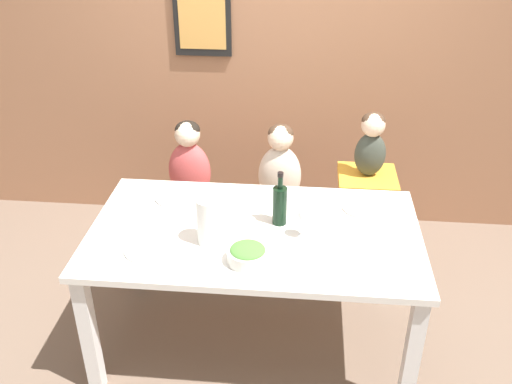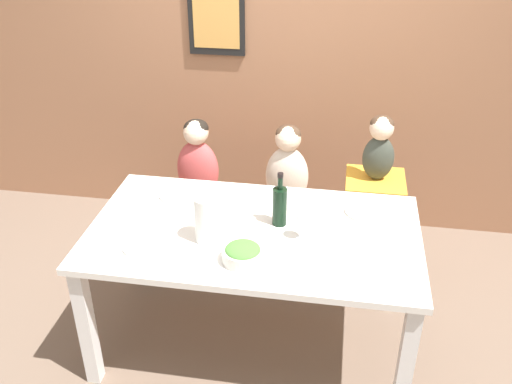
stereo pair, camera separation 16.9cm
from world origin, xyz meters
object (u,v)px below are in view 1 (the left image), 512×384
paper_towel_roll (209,221)px  dinner_plate_back_right (363,207)px  wine_bottle (280,204)px  dinner_plate_back_left (176,197)px  salad_bowl_large (248,254)px  chair_right_highchair (365,196)px  chair_far_left (192,208)px  chair_far_center (279,213)px  person_child_center (280,165)px  dinner_plate_front_left (148,250)px  person_child_left (189,161)px  wine_glass_near (305,216)px  person_baby_right (371,141)px

paper_towel_roll → dinner_plate_back_right: (0.77, 0.39, -0.11)m
wine_bottle → dinner_plate_back_left: (-0.59, 0.20, -0.11)m
dinner_plate_back_right → wine_bottle: bearing=-157.3°
salad_bowl_large → chair_right_highchair: bearing=57.9°
paper_towel_roll → chair_far_left: bearing=107.7°
chair_far_left → chair_far_center: 0.57m
chair_far_center → salad_bowl_large: bearing=-95.2°
chair_far_center → paper_towel_roll: 1.03m
person_child_center → dinner_plate_front_left: (-0.58, -0.97, 0.01)m
person_child_left → dinner_plate_front_left: bearing=-90.4°
paper_towel_roll → wine_glass_near: (0.46, 0.09, -0.00)m
person_child_center → person_child_left: bearing=180.0°
chair_far_left → wine_glass_near: 1.17m
wine_glass_near → dinner_plate_back_left: size_ratio=0.76×
paper_towel_roll → person_child_left: bearing=107.7°
person_baby_right → chair_far_left: bearing=-179.9°
chair_far_center → wine_bottle: wine_bottle is taller
paper_towel_roll → dinner_plate_front_left: bearing=-159.9°
wine_glass_near → salad_bowl_large: size_ratio=0.88×
wine_bottle → chair_far_center: bearing=93.0°
chair_right_highchair → dinner_plate_back_left: 1.21m
person_child_center → person_baby_right: person_baby_right is taller
wine_bottle → dinner_plate_back_left: size_ratio=1.30×
chair_right_highchair → dinner_plate_front_left: 1.50m
chair_far_left → dinner_plate_front_left: 1.04m
chair_right_highchair → wine_glass_near: (-0.38, -0.78, 0.32)m
chair_far_left → person_baby_right: size_ratio=1.17×
person_baby_right → salad_bowl_large: 1.21m
wine_bottle → paper_towel_roll: wine_bottle is taller
dinner_plate_front_left → dinner_plate_back_right: same height
chair_far_center → dinner_plate_back_left: bearing=-139.6°
paper_towel_roll → dinner_plate_back_left: bearing=123.1°
chair_right_highchair → person_child_center: (-0.54, 0.00, 0.19)m
person_baby_right → dinner_plate_back_right: person_baby_right is taller
chair_right_highchair → dinner_plate_back_right: (-0.07, -0.48, 0.20)m
chair_far_left → chair_far_center: same height
paper_towel_roll → wine_glass_near: bearing=10.8°
chair_right_highchair → dinner_plate_back_right: 0.53m
person_baby_right → dinner_plate_back_left: size_ratio=1.79×
chair_far_left → dinner_plate_back_right: size_ratio=2.10×
person_child_left → person_child_center: (0.57, 0.00, 0.00)m
person_child_center → dinner_plate_back_right: 0.68m
paper_towel_roll → chair_right_highchair: bearing=46.1°
paper_towel_roll → wine_bottle: bearing=31.5°
chair_right_highchair → person_child_center: person_child_center is taller
wine_bottle → wine_glass_near: bearing=-42.0°
salad_bowl_large → dinner_plate_back_left: size_ratio=0.86×
chair_far_left → wine_glass_near: wine_glass_near is taller
chair_far_center → person_baby_right: 0.76m
salad_bowl_large → chair_far_center: bearing=84.8°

